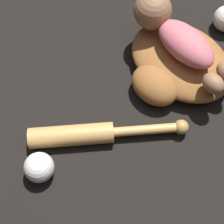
{
  "coord_description": "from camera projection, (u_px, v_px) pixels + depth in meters",
  "views": [
    {
      "loc": [
        -0.47,
        0.46,
        0.93
      ],
      "look_at": [
        -0.08,
        0.27,
        0.07
      ],
      "focal_mm": 60.0,
      "sensor_mm": 36.0,
      "label": 1
    }
  ],
  "objects": [
    {
      "name": "baseball",
      "position": [
        39.0,
        167.0,
        0.93
      ],
      "size": [
        0.08,
        0.08,
        0.08
      ],
      "color": "white",
      "rests_on": "ground"
    },
    {
      "name": "baseball_glove",
      "position": [
        177.0,
        65.0,
        1.06
      ],
      "size": [
        0.38,
        0.35,
        0.08
      ],
      "color": "#935B2D",
      "rests_on": "ground"
    },
    {
      "name": "baseball_bat",
      "position": [
        90.0,
        134.0,
        0.98
      ],
      "size": [
        0.18,
        0.41,
        0.06
      ],
      "color": "tan",
      "rests_on": "ground"
    },
    {
      "name": "ground_plane",
      "position": [
        184.0,
        66.0,
        1.11
      ],
      "size": [
        6.0,
        6.0,
        0.0
      ],
      "primitive_type": "plane",
      "color": "black"
    },
    {
      "name": "baby_figure",
      "position": [
        175.0,
        33.0,
        1.01
      ],
      "size": [
        0.35,
        0.18,
        0.11
      ],
      "color": "#D16670",
      "rests_on": "baseball_glove"
    }
  ]
}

